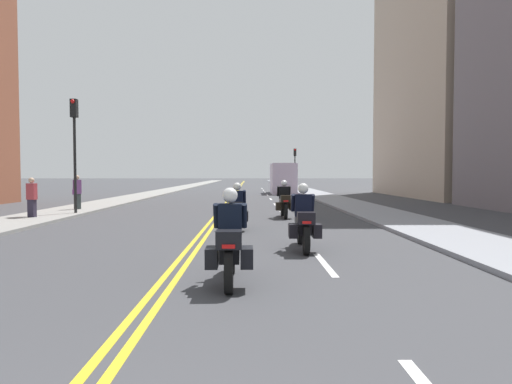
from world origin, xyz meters
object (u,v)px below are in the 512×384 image
traffic_light_far (295,162)px  parked_truck (283,180)px  motorcycle_3 (284,202)px  motorcycle_2 (237,211)px  traffic_light_near (74,136)px  motorcycle_1 (303,223)px  pedestrian_0 (77,193)px  motorcycle_0 (230,245)px  pedestrian_1 (32,198)px

traffic_light_far → parked_truck: bearing=-105.8°
parked_truck → motorcycle_3: bearing=-94.0°
motorcycle_2 → traffic_light_near: traffic_light_near is taller
motorcycle_2 → parked_truck: size_ratio=0.34×
motorcycle_1 → pedestrian_0: bearing=132.1°
motorcycle_0 → pedestrian_1: pedestrian_1 is taller
traffic_light_near → traffic_light_far: (12.63, 28.95, -0.36)m
motorcycle_1 → motorcycle_2: motorcycle_1 is taller
pedestrian_0 → motorcycle_3: bearing=89.9°
motorcycle_0 → motorcycle_3: (1.79, 11.48, 0.00)m
traffic_light_near → parked_truck: (10.83, 22.57, -2.26)m
motorcycle_2 → traffic_light_far: size_ratio=0.49×
traffic_light_near → traffic_light_far: bearing=66.4°
traffic_light_near → pedestrian_1: bearing=-117.2°
traffic_light_far → pedestrian_0: 30.05m
motorcycle_1 → parked_truck: bearing=88.3°
motorcycle_3 → motorcycle_1: bearing=-92.1°
motorcycle_2 → pedestrian_0: pedestrian_0 is taller
motorcycle_0 → motorcycle_1: (1.64, 3.40, 0.00)m
motorcycle_1 → pedestrian_1: bearing=145.4°
motorcycle_3 → motorcycle_0: bearing=-99.9°
motorcycle_0 → motorcycle_1: motorcycle_1 is taller
traffic_light_near → pedestrian_0: size_ratio=2.88×
motorcycle_2 → motorcycle_1: bearing=-65.2°
motorcycle_3 → traffic_light_far: traffic_light_far is taller
motorcycle_0 → traffic_light_far: traffic_light_far is taller
motorcycle_0 → pedestrian_0: pedestrian_0 is taller
motorcycle_0 → pedestrian_0: (-8.12, 14.78, 0.27)m
motorcycle_3 → pedestrian_1: (-10.18, -0.77, 0.22)m
motorcycle_3 → parked_truck: parked_truck is taller
motorcycle_1 → traffic_light_near: (-9.04, 9.25, 2.87)m
traffic_light_near → pedestrian_1: traffic_light_near is taller
motorcycle_2 → pedestrian_1: bearing=160.0°
traffic_light_far → traffic_light_near: bearing=-113.6°
motorcycle_2 → motorcycle_3: size_ratio=1.03×
motorcycle_0 → motorcycle_2: 7.43m
traffic_light_far → motorcycle_3: bearing=-96.5°
motorcycle_2 → traffic_light_far: 34.68m
pedestrian_0 → parked_truck: parked_truck is taller
motorcycle_2 → traffic_light_far: (5.32, 34.18, 2.53)m
motorcycle_3 → parked_truck: size_ratio=0.33×
motorcycle_1 → motorcycle_2: (-1.73, 4.02, -0.02)m
traffic_light_far → parked_truck: size_ratio=0.70×
traffic_light_near → traffic_light_far: size_ratio=1.13×
traffic_light_far → motorcycle_1: bearing=-95.4°
motorcycle_3 → pedestrian_1: size_ratio=1.27×
pedestrian_1 → motorcycle_0: bearing=-39.2°
pedestrian_1 → traffic_light_near: bearing=75.5°
motorcycle_0 → parked_truck: bearing=83.7°
motorcycle_1 → motorcycle_3: 8.08m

